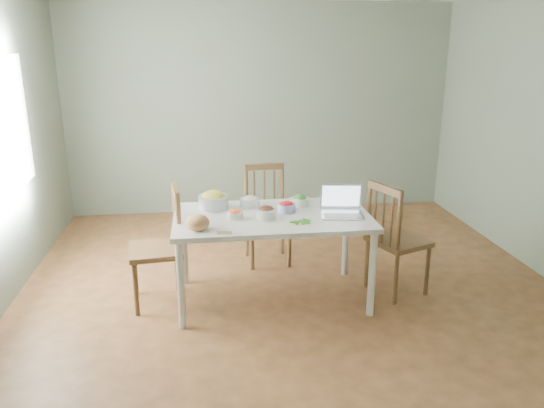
{
  "coord_description": "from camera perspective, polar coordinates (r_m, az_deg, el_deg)",
  "views": [
    {
      "loc": [
        -0.76,
        -4.42,
        2.22
      ],
      "look_at": [
        -0.2,
        -0.15,
        0.89
      ],
      "focal_mm": 35.01,
      "sensor_mm": 36.0,
      "label": 1
    }
  ],
  "objects": [
    {
      "name": "chair_far",
      "position": [
        5.42,
        -0.47,
        -1.27
      ],
      "size": [
        0.47,
        0.45,
        1.01
      ],
      "primitive_type": null,
      "rotation": [
        0.0,
        0.0,
        0.06
      ],
      "color": "#382716",
      "rests_on": "floor"
    },
    {
      "name": "wall_front",
      "position": [
        2.25,
        13.07,
        -6.12
      ],
      "size": [
        5.0,
        0.0,
        2.7
      ],
      "primitive_type": "cube",
      "color": "slate",
      "rests_on": "ground"
    },
    {
      "name": "bowl_broccoli",
      "position": [
        4.8,
        3.05,
        0.41
      ],
      "size": [
        0.2,
        0.2,
        0.1
      ],
      "primitive_type": null,
      "rotation": [
        0.0,
        0.0,
        -0.35
      ],
      "color": "#1D4B18",
      "rests_on": "dining_table"
    },
    {
      "name": "chair_left",
      "position": [
        4.67,
        -12.44,
        -4.55
      ],
      "size": [
        0.49,
        0.51,
        1.04
      ],
      "primitive_type": null,
      "rotation": [
        0.0,
        0.0,
        -1.44
      ],
      "color": "#382716",
      "rests_on": "floor"
    },
    {
      "name": "bowl_onion",
      "position": [
        4.78,
        -2.43,
        0.31
      ],
      "size": [
        0.18,
        0.18,
        0.1
      ],
      "primitive_type": null,
      "rotation": [
        0.0,
        0.0,
        0.01
      ],
      "color": "beige",
      "rests_on": "dining_table"
    },
    {
      "name": "flatbread",
      "position": [
        4.92,
        2.76,
        0.35
      ],
      "size": [
        0.2,
        0.2,
        0.02
      ],
      "primitive_type": "cylinder",
      "rotation": [
        0.0,
        0.0,
        -0.01
      ],
      "color": "beige",
      "rests_on": "dining_table"
    },
    {
      "name": "wall_back",
      "position": [
        7.02,
        -1.2,
        10.07
      ],
      "size": [
        5.0,
        0.0,
        2.7
      ],
      "primitive_type": "cube",
      "color": "slate",
      "rests_on": "ground"
    },
    {
      "name": "bread_boule",
      "position": [
        4.22,
        -8.02,
        -1.99
      ],
      "size": [
        0.24,
        0.24,
        0.12
      ],
      "primitive_type": "ellipsoid",
      "rotation": [
        0.0,
        0.0,
        -0.3
      ],
      "color": "#B3834D",
      "rests_on": "dining_table"
    },
    {
      "name": "chair_right",
      "position": [
        4.91,
        13.47,
        -3.6
      ],
      "size": [
        0.57,
        0.59,
        1.04
      ],
      "primitive_type": null,
      "rotation": [
        0.0,
        0.0,
        1.95
      ],
      "color": "#382716",
      "rests_on": "floor"
    },
    {
      "name": "dining_table",
      "position": [
        4.68,
        0.0,
        -5.77
      ],
      "size": [
        1.68,
        0.94,
        0.79
      ],
      "primitive_type": null,
      "color": "white",
      "rests_on": "floor"
    },
    {
      "name": "bowl_redpep",
      "position": [
        4.62,
        1.56,
        -0.29
      ],
      "size": [
        0.19,
        0.19,
        0.09
      ],
      "primitive_type": null,
      "rotation": [
        0.0,
        0.0,
        0.29
      ],
      "color": "red",
      "rests_on": "dining_table"
    },
    {
      "name": "basil_bunch",
      "position": [
        4.37,
        3.01,
        -1.83
      ],
      "size": [
        0.19,
        0.19,
        0.02
      ],
      "primitive_type": null,
      "color": "#226410",
      "rests_on": "dining_table"
    },
    {
      "name": "bowl_carrot",
      "position": [
        4.46,
        -4.0,
        -1.08
      ],
      "size": [
        0.16,
        0.16,
        0.08
      ],
      "primitive_type": null,
      "rotation": [
        0.0,
        0.0,
        0.23
      ],
      "color": "orange",
      "rests_on": "dining_table"
    },
    {
      "name": "bowl_mushroom",
      "position": [
        4.44,
        -0.64,
        -0.93
      ],
      "size": [
        0.21,
        0.21,
        0.11
      ],
      "primitive_type": null,
      "rotation": [
        0.0,
        0.0,
        0.4
      ],
      "color": "#411710",
      "rests_on": "dining_table"
    },
    {
      "name": "bowl_squash",
      "position": [
        4.74,
        -6.34,
        0.45
      ],
      "size": [
        0.31,
        0.31,
        0.15
      ],
      "primitive_type": null,
      "rotation": [
        0.0,
        0.0,
        -0.18
      ],
      "color": "gold",
      "rests_on": "dining_table"
    },
    {
      "name": "laptop",
      "position": [
        4.52,
        7.61,
        0.2
      ],
      "size": [
        0.41,
        0.37,
        0.25
      ],
      "primitive_type": null,
      "rotation": [
        0.0,
        0.0,
        -0.16
      ],
      "color": "silver",
      "rests_on": "dining_table"
    },
    {
      "name": "butter_stick",
      "position": [
        4.12,
        -5.14,
        -3.0
      ],
      "size": [
        0.12,
        0.06,
        0.03
      ],
      "primitive_type": "cube",
      "rotation": [
        0.0,
        0.0,
        -0.21
      ],
      "color": "beige",
      "rests_on": "dining_table"
    },
    {
      "name": "floor",
      "position": [
        5.01,
        2.08,
        -9.14
      ],
      "size": [
        5.0,
        5.0,
        0.0
      ],
      "primitive_type": "cube",
      "color": "#4C3017",
      "rests_on": "ground"
    }
  ]
}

